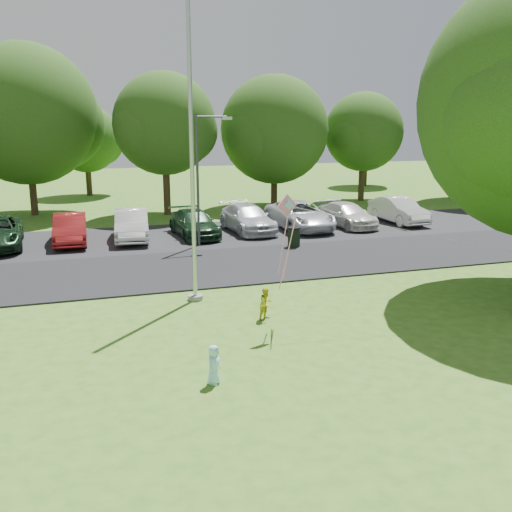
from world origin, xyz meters
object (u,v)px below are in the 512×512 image
object	(u,v)px
street_lamp	(203,168)
kite	(293,221)
flagpole	(192,174)
trash_can	(294,237)
child_yellow	(266,303)
child_blue	(214,365)

from	to	relation	value
street_lamp	kite	world-z (taller)	street_lamp
flagpole	kite	bearing A→B (deg)	-56.47
trash_can	flagpole	bearing A→B (deg)	-133.16
kite	child_yellow	bearing A→B (deg)	109.81
street_lamp	child_blue	distance (m)	14.91
child_yellow	child_blue	bearing A→B (deg)	-153.99
flagpole	child_blue	distance (m)	7.31
street_lamp	child_yellow	world-z (taller)	street_lamp
flagpole	kite	xyz separation A→B (m)	(2.16, -3.26, -1.08)
street_lamp	child_yellow	bearing A→B (deg)	-94.46
trash_can	child_blue	size ratio (longest dim) A/B	1.05
child_yellow	child_blue	world-z (taller)	child_yellow
child_yellow	kite	world-z (taller)	kite
flagpole	child_blue	size ratio (longest dim) A/B	10.75
street_lamp	child_yellow	distance (m)	11.00
street_lamp	child_blue	size ratio (longest dim) A/B	6.60
flagpole	trash_can	xyz separation A→B (m)	(6.03, 6.43, -3.68)
child_yellow	flagpole	bearing A→B (deg)	93.10
child_yellow	child_blue	xyz separation A→B (m)	(-2.51, -3.74, -0.03)
street_lamp	flagpole	bearing A→B (deg)	-106.64
street_lamp	trash_can	world-z (taller)	street_lamp
flagpole	street_lamp	bearing A→B (deg)	75.42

